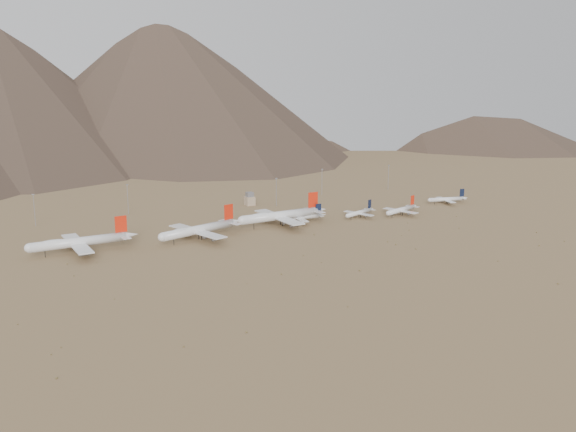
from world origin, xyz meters
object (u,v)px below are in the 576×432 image
narrowbody_a (301,217)px  widebody_centre (199,229)px  widebody_east (280,215)px  narrowbody_b (360,212)px  widebody_west (79,242)px  control_tower (250,199)px

narrowbody_a → widebody_centre: bearing=-164.7°
widebody_centre → widebody_east: widebody_east is taller
widebody_centre → narrowbody_b: bearing=-14.0°
widebody_west → narrowbody_b: bearing=-0.9°
widebody_east → narrowbody_a: bearing=0.8°
widebody_west → widebody_east: widebody_east is taller
widebody_centre → narrowbody_a: widebody_centre is taller
widebody_west → control_tower: 190.68m
widebody_west → widebody_centre: bearing=-4.5°
widebody_east → narrowbody_a: (18.81, 1.18, -3.57)m
widebody_west → narrowbody_b: 227.10m
widebody_east → narrowbody_a: size_ratio=1.85×
widebody_west → widebody_east: 155.03m
narrowbody_a → control_tower: 83.75m
widebody_west → control_tower: size_ratio=6.24×
control_tower → narrowbody_a: bearing=-85.5°
widebody_centre → narrowbody_b: size_ratio=1.92×
narrowbody_a → control_tower: narrowbody_a is taller
widebody_east → narrowbody_b: 72.46m
widebody_east → widebody_west: bearing=179.8°
widebody_west → widebody_east: (154.87, 6.99, 0.58)m
narrowbody_a → narrowbody_b: narrowbody_a is taller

